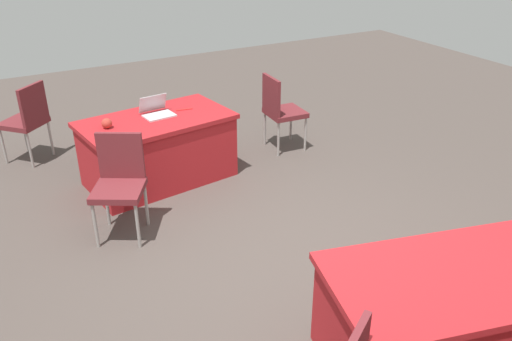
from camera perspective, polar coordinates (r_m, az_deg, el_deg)
name	(u,v)px	position (r m, az deg, el deg)	size (l,w,h in m)	color
ground_plane	(284,274)	(4.54, 3.09, -11.15)	(14.40, 14.40, 0.00)	#4C423D
table_foreground	(158,149)	(5.93, -10.51, 2.25)	(1.71, 1.10, 0.74)	#AD1E23
table_mid_right	(466,316)	(3.85, 21.72, -14.44)	(2.05, 1.34, 0.74)	#AD1E23
chair_near_front	(280,108)	(6.56, 2.64, 6.77)	(0.47, 0.47, 0.95)	#9E9993
chair_tucked_left	(27,118)	(6.79, -23.50, 5.26)	(0.62, 0.62, 0.96)	#9E9993
chair_tucked_right	(120,180)	(4.95, -14.54, -0.96)	(0.60, 0.60, 0.96)	#9E9993
laptop_silver	(157,112)	(5.86, -10.63, 6.26)	(0.35, 0.33, 0.21)	silver
yarn_ball	(107,123)	(5.61, -15.83, 4.93)	(0.11, 0.11, 0.11)	#B2382D
scissors_red	(184,109)	(5.99, -7.77, 6.58)	(0.18, 0.04, 0.01)	red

